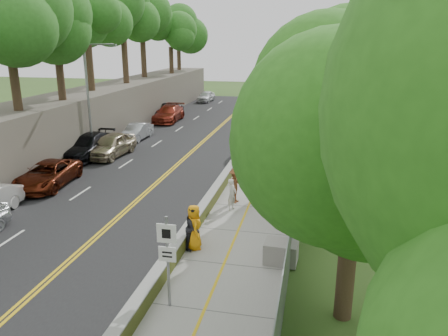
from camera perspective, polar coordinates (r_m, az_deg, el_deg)
ground at (r=17.57m, az=-7.18°, el=-11.72°), size 140.00×140.00×0.00m
road at (r=32.49m, az=-7.64°, el=1.78°), size 11.20×66.00×0.04m
sidewalk at (r=30.81m, az=6.45°, el=1.00°), size 4.20×66.00×0.05m
jersey_barrier at (r=31.02m, az=2.24°, el=1.73°), size 0.42×66.00×0.60m
rock_embankment at (r=35.57m, az=-20.22°, el=5.47°), size 5.00×66.00×4.00m
chainlink_fence at (r=30.44m, az=10.45°, el=2.53°), size 0.04×66.00×2.00m
trees_embankment at (r=34.81m, az=-20.96°, el=19.29°), size 6.40×66.00×13.00m
trees_fenceside at (r=29.62m, az=15.75°, el=13.57°), size 7.00×66.00×14.00m
streetlight at (r=32.80m, az=-17.04°, el=9.57°), size 2.52×0.22×8.00m
signpost at (r=13.83m, az=-7.40°, el=-10.85°), size 0.62×0.09×3.10m
construction_barrel at (r=40.32m, az=10.41°, el=5.37°), size 0.62×0.62×1.02m
concrete_block at (r=17.09m, az=7.46°, el=-10.83°), size 1.31×1.02×0.83m
car_2 at (r=27.09m, az=-22.05°, el=-0.79°), size 2.83×5.26×1.40m
car_3 at (r=32.79m, az=-17.38°, el=2.79°), size 2.45×5.66×1.62m
car_4 at (r=32.47m, az=-14.50°, el=2.92°), size 2.29×5.00×1.66m
car_5 at (r=37.39m, az=-11.32°, el=4.67°), size 1.51×4.10×1.34m
car_6 at (r=47.93m, az=-7.59°, el=7.51°), size 2.74×5.26×1.41m
car_7 at (r=45.07m, az=-7.24°, el=7.06°), size 2.43×5.60×1.61m
car_8 at (r=58.86m, az=-2.37°, el=9.33°), size 1.85×4.16×1.39m
painter_0 at (r=17.78m, az=-3.94°, el=-7.71°), size 0.92×1.08×1.87m
painter_1 at (r=21.65m, az=1.04°, el=-3.49°), size 0.55×0.67×1.60m
painter_2 at (r=17.79m, az=-3.94°, el=-7.78°), size 0.93×1.06×1.83m
painter_3 at (r=22.56m, az=1.54°, el=-2.26°), size 1.07×1.38×1.88m
person_far at (r=40.81m, az=8.34°, el=6.08°), size 1.05×0.57×1.70m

